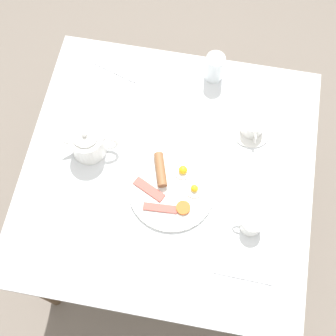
{
  "coord_description": "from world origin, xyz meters",
  "views": [
    {
      "loc": [
        -0.1,
        0.57,
        2.14
      ],
      "look_at": [
        0.0,
        0.0,
        0.73
      ],
      "focal_mm": 50.0,
      "sensor_mm": 36.0,
      "label": 1
    }
  ],
  "objects_px": {
    "fork_by_plate": "(93,221)",
    "fork_spare": "(243,277)",
    "water_glass_tall": "(215,67)",
    "teacup_with_saucer_left": "(252,127)",
    "breakfast_plate": "(171,188)",
    "spoon_for_tea": "(115,72)",
    "teapot_near": "(88,143)",
    "knife_by_plate": "(185,117)",
    "creamer_jug": "(251,224)"
  },
  "relations": [
    {
      "from": "teapot_near",
      "to": "spoon_for_tea",
      "type": "distance_m",
      "value": 0.32
    },
    {
      "from": "spoon_for_tea",
      "to": "creamer_jug",
      "type": "bearing_deg",
      "value": 138.24
    },
    {
      "from": "creamer_jug",
      "to": "water_glass_tall",
      "type": "bearing_deg",
      "value": -70.08
    },
    {
      "from": "teapot_near",
      "to": "teacup_with_saucer_left",
      "type": "relative_size",
      "value": 1.48
    },
    {
      "from": "knife_by_plate",
      "to": "fork_spare",
      "type": "relative_size",
      "value": 0.85
    },
    {
      "from": "teacup_with_saucer_left",
      "to": "creamer_jug",
      "type": "relative_size",
      "value": 1.52
    },
    {
      "from": "spoon_for_tea",
      "to": "fork_spare",
      "type": "bearing_deg",
      "value": 130.02
    },
    {
      "from": "teacup_with_saucer_left",
      "to": "water_glass_tall",
      "type": "height_order",
      "value": "water_glass_tall"
    },
    {
      "from": "water_glass_tall",
      "to": "knife_by_plate",
      "type": "distance_m",
      "value": 0.2
    },
    {
      "from": "creamer_jug",
      "to": "fork_spare",
      "type": "xyz_separation_m",
      "value": [
        0.0,
        0.16,
        -0.03
      ]
    },
    {
      "from": "creamer_jug",
      "to": "spoon_for_tea",
      "type": "relative_size",
      "value": 0.55
    },
    {
      "from": "water_glass_tall",
      "to": "spoon_for_tea",
      "type": "relative_size",
      "value": 0.66
    },
    {
      "from": "teacup_with_saucer_left",
      "to": "fork_spare",
      "type": "relative_size",
      "value": 0.76
    },
    {
      "from": "water_glass_tall",
      "to": "fork_by_plate",
      "type": "distance_m",
      "value": 0.67
    },
    {
      "from": "breakfast_plate",
      "to": "teacup_with_saucer_left",
      "type": "height_order",
      "value": "teacup_with_saucer_left"
    },
    {
      "from": "water_glass_tall",
      "to": "knife_by_plate",
      "type": "height_order",
      "value": "water_glass_tall"
    },
    {
      "from": "breakfast_plate",
      "to": "creamer_jug",
      "type": "height_order",
      "value": "creamer_jug"
    },
    {
      "from": "breakfast_plate",
      "to": "creamer_jug",
      "type": "xyz_separation_m",
      "value": [
        -0.26,
        0.08,
        0.02
      ]
    },
    {
      "from": "teapot_near",
      "to": "fork_spare",
      "type": "distance_m",
      "value": 0.65
    },
    {
      "from": "fork_spare",
      "to": "knife_by_plate",
      "type": "bearing_deg",
      "value": -62.5
    },
    {
      "from": "water_glass_tall",
      "to": "spoon_for_tea",
      "type": "distance_m",
      "value": 0.36
    },
    {
      "from": "fork_by_plate",
      "to": "fork_spare",
      "type": "relative_size",
      "value": 0.79
    },
    {
      "from": "water_glass_tall",
      "to": "teacup_with_saucer_left",
      "type": "bearing_deg",
      "value": 129.21
    },
    {
      "from": "breakfast_plate",
      "to": "spoon_for_tea",
      "type": "distance_m",
      "value": 0.49
    },
    {
      "from": "teapot_near",
      "to": "spoon_for_tea",
      "type": "bearing_deg",
      "value": -102.35
    },
    {
      "from": "knife_by_plate",
      "to": "fork_spare",
      "type": "height_order",
      "value": "same"
    },
    {
      "from": "knife_by_plate",
      "to": "spoon_for_tea",
      "type": "relative_size",
      "value": 0.93
    },
    {
      "from": "teapot_near",
      "to": "fork_spare",
      "type": "height_order",
      "value": "teapot_near"
    },
    {
      "from": "teapot_near",
      "to": "creamer_jug",
      "type": "bearing_deg",
      "value": 153.41
    },
    {
      "from": "breakfast_plate",
      "to": "teapot_near",
      "type": "distance_m",
      "value": 0.31
    },
    {
      "from": "knife_by_plate",
      "to": "spoon_for_tea",
      "type": "distance_m",
      "value": 0.31
    },
    {
      "from": "breakfast_plate",
      "to": "fork_by_plate",
      "type": "distance_m",
      "value": 0.27
    },
    {
      "from": "teacup_with_saucer_left",
      "to": "fork_by_plate",
      "type": "distance_m",
      "value": 0.61
    },
    {
      "from": "spoon_for_tea",
      "to": "water_glass_tall",
      "type": "bearing_deg",
      "value": -172.31
    },
    {
      "from": "spoon_for_tea",
      "to": "teacup_with_saucer_left",
      "type": "bearing_deg",
      "value": 163.94
    },
    {
      "from": "creamer_jug",
      "to": "spoon_for_tea",
      "type": "bearing_deg",
      "value": -41.76
    },
    {
      "from": "teacup_with_saucer_left",
      "to": "creamer_jug",
      "type": "height_order",
      "value": "teacup_with_saucer_left"
    },
    {
      "from": "water_glass_tall",
      "to": "creamer_jug",
      "type": "height_order",
      "value": "water_glass_tall"
    },
    {
      "from": "teacup_with_saucer_left",
      "to": "fork_spare",
      "type": "xyz_separation_m",
      "value": [
        -0.03,
        0.5,
        -0.02
      ]
    },
    {
      "from": "breakfast_plate",
      "to": "water_glass_tall",
      "type": "xyz_separation_m",
      "value": [
        -0.07,
        -0.45,
        0.04
      ]
    },
    {
      "from": "teacup_with_saucer_left",
      "to": "breakfast_plate",
      "type": "bearing_deg",
      "value": 48.47
    },
    {
      "from": "water_glass_tall",
      "to": "knife_by_plate",
      "type": "relative_size",
      "value": 0.71
    },
    {
      "from": "knife_by_plate",
      "to": "breakfast_plate",
      "type": "bearing_deg",
      "value": 90.35
    },
    {
      "from": "water_glass_tall",
      "to": "knife_by_plate",
      "type": "bearing_deg",
      "value": 68.16
    },
    {
      "from": "water_glass_tall",
      "to": "fork_spare",
      "type": "distance_m",
      "value": 0.72
    },
    {
      "from": "knife_by_plate",
      "to": "creamer_jug",
      "type": "bearing_deg",
      "value": 127.38
    },
    {
      "from": "teapot_near",
      "to": "breakfast_plate",
      "type": "bearing_deg",
      "value": 153.14
    },
    {
      "from": "teacup_with_saucer_left",
      "to": "fork_spare",
      "type": "height_order",
      "value": "teacup_with_saucer_left"
    },
    {
      "from": "teapot_near",
      "to": "creamer_jug",
      "type": "relative_size",
      "value": 2.25
    },
    {
      "from": "fork_spare",
      "to": "breakfast_plate",
      "type": "bearing_deg",
      "value": -42.23
    }
  ]
}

